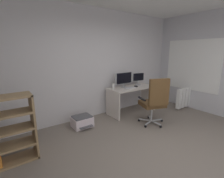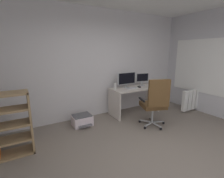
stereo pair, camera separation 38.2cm
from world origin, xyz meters
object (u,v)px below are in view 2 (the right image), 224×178
radiator (194,99)px  monitor_secondary (142,78)px  desktop_speaker (115,86)px  computer_mouse (139,87)px  office_chair (155,102)px  printer (82,120)px  monitor_main (127,79)px  keyboard (132,88)px  desk (135,94)px

radiator → monitor_secondary: bearing=146.5°
monitor_secondary → desktop_speaker: bearing=-177.1°
monitor_secondary → computer_mouse: monitor_secondary is taller
monitor_secondary → radiator: 1.67m
desktop_speaker → radiator: bearing=-19.8°
computer_mouse → office_chair: size_ratio=0.09×
desktop_speaker → printer: (-0.98, -0.10, -0.70)m
desktop_speaker → computer_mouse: bearing=-9.7°
desktop_speaker → printer: 1.21m
monitor_main → keyboard: bearing=-74.3°
monitor_main → computer_mouse: bearing=-28.3°
monitor_secondary → monitor_main: bearing=-180.0°
monitor_main → computer_mouse: 0.42m
monitor_secondary → desk: bearing=-160.8°
desk → radiator: 1.80m
desk → office_chair: bearing=-100.5°
desk → monitor_main: bearing=150.9°
desk → computer_mouse: size_ratio=13.99×
desk → monitor_secondary: 0.56m
monitor_secondary → radiator: bearing=-33.5°
computer_mouse → printer: 1.81m
monitor_main → printer: monitor_main is taller
computer_mouse → office_chair: (-0.28, -0.91, -0.14)m
office_chair → desktop_speaker: bearing=112.9°
monitor_secondary → radiator: (1.29, -0.86, -0.61)m
monitor_main → monitor_secondary: size_ratio=1.48×
desktop_speaker → radiator: 2.44m
monitor_main → office_chair: (0.04, -1.08, -0.37)m
monitor_secondary → office_chair: office_chair is taller
office_chair → printer: office_chair is taller
computer_mouse → office_chair: office_chair is taller
monitor_secondary → office_chair: size_ratio=0.34×
desk → desktop_speaker: bearing=173.3°
desktop_speaker → printer: desktop_speaker is taller
desk → desktop_speaker: (-0.61, 0.07, 0.29)m
computer_mouse → keyboard: bearing=-160.4°
computer_mouse → printer: (-1.69, 0.02, -0.63)m
office_chair → printer: 1.76m
office_chair → printer: bearing=146.6°
keyboard → computer_mouse: 0.26m
printer → radiator: size_ratio=0.45×
printer → computer_mouse: bearing=-0.7°
desk → printer: desk is taller
printer → desk: bearing=1.0°
office_chair → computer_mouse: bearing=73.0°
desk → radiator: (1.63, -0.74, -0.19)m
monitor_secondary → computer_mouse: bearing=-145.0°
desk → office_chair: (-0.18, -0.96, 0.08)m
monitor_main → desk: bearing=-29.1°
desk → computer_mouse: bearing=-26.5°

